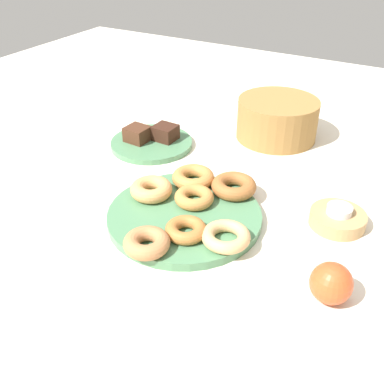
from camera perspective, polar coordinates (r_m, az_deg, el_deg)
ground_plane at (r=0.90m, az=-0.95°, el=-3.45°), size 2.40×2.40×0.00m
donut_plate at (r=0.89m, az=-0.95°, el=-3.00°), size 0.30×0.30×0.02m
donut_0 at (r=0.93m, az=-5.15°, el=0.35°), size 0.12×0.12×0.03m
donut_1 at (r=0.94m, az=5.28°, el=0.75°), size 0.13×0.13×0.03m
donut_2 at (r=0.82m, az=-0.77°, el=-4.78°), size 0.11×0.11×0.02m
donut_3 at (r=0.79m, az=-5.73°, el=-6.39°), size 0.11×0.11×0.03m
donut_4 at (r=0.97m, az=0.15°, el=1.84°), size 0.11×0.11×0.03m
donut_5 at (r=0.81m, az=4.30°, el=-5.60°), size 0.11×0.11×0.02m
donut_6 at (r=0.91m, az=0.12°, el=-0.63°), size 0.09×0.09×0.02m
cake_plate at (r=1.17m, az=-5.12°, el=6.12°), size 0.21×0.21×0.01m
brownie_near at (r=1.17m, az=-6.89°, el=7.27°), size 0.06×0.06×0.04m
brownie_far at (r=1.17m, az=-3.39°, el=7.48°), size 0.06×0.06×0.04m
candle_holder at (r=0.92m, az=17.85°, el=-3.27°), size 0.11×0.11×0.03m
tealight at (r=0.91m, az=18.07°, el=-2.17°), size 0.05×0.05×0.01m
basket at (r=1.21m, az=10.67°, el=9.01°), size 0.29×0.29×0.10m
apple at (r=0.74m, az=17.12°, el=-10.92°), size 0.07×0.07×0.07m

